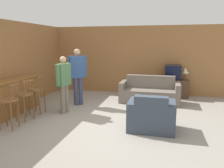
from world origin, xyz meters
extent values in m
plane|color=gray|center=(0.00, 0.00, 0.00)|extent=(24.00, 24.00, 0.00)
cube|color=#9E6B3D|center=(0.00, 3.64, 1.30)|extent=(9.40, 0.08, 2.60)
cube|color=#9E6B3D|center=(-3.21, 1.32, 1.30)|extent=(0.08, 8.64, 2.60)
cube|color=brown|center=(-2.88, -0.17, 0.47)|extent=(0.47, 2.71, 0.93)
cube|color=brown|center=(-2.88, -0.17, 0.96)|extent=(0.55, 2.77, 0.05)
cylinder|color=brown|center=(-2.24, -0.75, 0.68)|extent=(0.48, 0.48, 0.04)
cylinder|color=brown|center=(-2.41, -0.63, 0.33)|extent=(0.04, 0.04, 0.66)
cylinder|color=brown|center=(-2.12, -0.58, 0.33)|extent=(0.04, 0.04, 0.66)
cylinder|color=brown|center=(-2.07, -0.88, 0.33)|extent=(0.04, 0.04, 0.66)
cylinder|color=brown|center=(-2.08, -0.60, 0.86)|extent=(0.02, 0.02, 0.32)
cylinder|color=brown|center=(-2.07, -0.68, 0.86)|extent=(0.02, 0.02, 0.32)
cylinder|color=brown|center=(-2.06, -0.77, 0.86)|extent=(0.02, 0.02, 0.32)
cylinder|color=brown|center=(-2.04, -0.85, 0.86)|extent=(0.02, 0.02, 0.32)
cube|color=brown|center=(-2.06, -0.72, 1.04)|extent=(0.09, 0.36, 0.04)
cylinder|color=brown|center=(-2.24, -0.15, 0.68)|extent=(0.51, 0.51, 0.04)
cylinder|color=brown|center=(-2.35, 0.02, 0.33)|extent=(0.04, 0.04, 0.66)
cylinder|color=brown|center=(-2.42, -0.26, 0.33)|extent=(0.04, 0.04, 0.66)
cylinder|color=brown|center=(-2.06, -0.04, 0.33)|extent=(0.04, 0.04, 0.66)
cylinder|color=brown|center=(-2.13, -0.33, 0.33)|extent=(0.04, 0.04, 0.66)
cylinder|color=brown|center=(-2.04, -0.07, 0.86)|extent=(0.02, 0.02, 0.32)
cylinder|color=brown|center=(-2.05, -0.15, 0.86)|extent=(0.02, 0.02, 0.32)
cylinder|color=brown|center=(-2.07, -0.24, 0.86)|extent=(0.02, 0.02, 0.32)
cylinder|color=brown|center=(-2.09, -0.32, 0.86)|extent=(0.02, 0.02, 0.32)
cube|color=brown|center=(-2.06, -0.20, 1.04)|extent=(0.12, 0.36, 0.04)
cylinder|color=brown|center=(-2.24, 0.41, 0.68)|extent=(0.45, 0.45, 0.04)
cylinder|color=brown|center=(-2.40, 0.54, 0.33)|extent=(0.04, 0.04, 0.66)
cylinder|color=brown|center=(-2.38, 0.25, 0.33)|extent=(0.04, 0.04, 0.66)
cylinder|color=brown|center=(-2.10, 0.56, 0.33)|extent=(0.04, 0.04, 0.66)
cylinder|color=brown|center=(-2.08, 0.27, 0.33)|extent=(0.04, 0.04, 0.66)
cylinder|color=brown|center=(-2.07, 0.55, 0.86)|extent=(0.02, 0.02, 0.32)
cylinder|color=brown|center=(-2.06, 0.46, 0.86)|extent=(0.02, 0.02, 0.32)
cylinder|color=brown|center=(-2.06, 0.38, 0.86)|extent=(0.02, 0.02, 0.32)
cylinder|color=brown|center=(-2.05, 0.29, 0.86)|extent=(0.02, 0.02, 0.32)
cube|color=brown|center=(-2.06, 0.42, 1.04)|extent=(0.06, 0.36, 0.04)
cube|color=#70665B|center=(0.73, 2.32, 0.22)|extent=(1.62, 0.82, 0.44)
cube|color=#70665B|center=(0.73, 2.63, 0.65)|extent=(1.62, 0.22, 0.43)
cube|color=#70665B|center=(-0.16, 2.32, 0.34)|extent=(0.16, 0.82, 0.67)
cube|color=#70665B|center=(1.62, 2.32, 0.34)|extent=(0.16, 0.82, 0.67)
cube|color=#384251|center=(0.95, -0.02, 0.22)|extent=(0.71, 0.78, 0.44)
cube|color=#384251|center=(0.95, -0.30, 0.64)|extent=(0.71, 0.22, 0.41)
cube|color=#384251|center=(1.38, -0.02, 0.33)|extent=(0.16, 0.78, 0.66)
cube|color=#384251|center=(0.51, -0.02, 0.33)|extent=(0.16, 0.78, 0.66)
cube|color=#472D1E|center=(0.86, 1.16, 0.37)|extent=(0.59, 0.87, 0.04)
cube|color=#472D1E|center=(0.60, 0.76, 0.17)|extent=(0.06, 0.06, 0.35)
cube|color=#472D1E|center=(1.11, 0.76, 0.17)|extent=(0.06, 0.06, 0.35)
cube|color=#472D1E|center=(0.60, 1.55, 0.17)|extent=(0.06, 0.06, 0.35)
cube|color=#472D1E|center=(1.11, 1.55, 0.17)|extent=(0.06, 0.06, 0.35)
cube|color=#513823|center=(1.47, 3.30, 0.32)|extent=(1.15, 0.46, 0.64)
cube|color=black|center=(1.47, 3.30, 0.91)|extent=(0.57, 0.46, 0.54)
cube|color=black|center=(1.47, 3.07, 0.91)|extent=(0.50, 0.01, 0.47)
cylinder|color=brown|center=(1.90, 3.30, 0.65)|extent=(0.16, 0.16, 0.02)
cylinder|color=brown|center=(1.90, 3.30, 0.78)|extent=(0.03, 0.03, 0.23)
cone|color=beige|center=(1.90, 3.30, 0.99)|extent=(0.26, 0.26, 0.21)
cylinder|color=#384260|center=(-1.39, 1.53, 0.44)|extent=(0.13, 0.13, 0.87)
cylinder|color=#384260|center=(-1.53, 1.46, 0.44)|extent=(0.13, 0.13, 0.87)
cube|color=#335189|center=(-1.46, 1.50, 1.21)|extent=(0.47, 0.35, 0.69)
cylinder|color=#335189|center=(-1.25, 1.60, 1.24)|extent=(0.09, 0.09, 0.63)
cylinder|color=#335189|center=(-1.68, 1.39, 1.24)|extent=(0.09, 0.09, 0.63)
sphere|color=tan|center=(-1.46, 1.50, 1.68)|extent=(0.20, 0.20, 0.20)
cylinder|color=#756B5B|center=(-1.53, 0.55, 0.39)|extent=(0.15, 0.15, 0.78)
cylinder|color=#756B5B|center=(-1.51, 0.72, 0.39)|extent=(0.15, 0.15, 0.78)
cube|color=#4C754C|center=(-1.52, 0.63, 1.09)|extent=(0.25, 0.50, 0.62)
cylinder|color=#4C754C|center=(-1.55, 0.37, 1.12)|extent=(0.10, 0.10, 0.57)
cylinder|color=#4C754C|center=(-1.49, 0.89, 1.12)|extent=(0.10, 0.10, 0.57)
sphere|color=tan|center=(-1.52, 0.63, 1.51)|extent=(0.18, 0.18, 0.18)
camera|label=1|loc=(1.20, -4.84, 1.94)|focal=35.00mm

